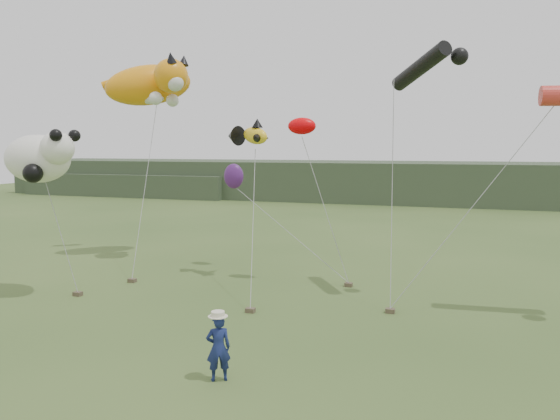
{
  "coord_description": "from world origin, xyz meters",
  "views": [
    {
      "loc": [
        6.63,
        -13.04,
        5.55
      ],
      "look_at": [
        1.18,
        3.0,
        3.59
      ],
      "focal_mm": 35.0,
      "sensor_mm": 36.0,
      "label": 1
    }
  ],
  "objects": [
    {
      "name": "cat_kite",
      "position": [
        -8.14,
        10.95,
        8.66
      ],
      "size": [
        5.76,
        4.48,
        2.64
      ],
      "color": "orange",
      "rests_on": "ground"
    },
    {
      "name": "tube_kites",
      "position": [
        8.54,
        6.93,
        7.72
      ],
      "size": [
        8.64,
        3.63,
        2.37
      ],
      "color": "black",
      "rests_on": "ground"
    },
    {
      "name": "headland",
      "position": [
        -3.11,
        44.69,
        1.92
      ],
      "size": [
        90.0,
        13.0,
        4.0
      ],
      "color": "#2D3D28",
      "rests_on": "ground"
    },
    {
      "name": "fish_kite",
      "position": [
        -2.1,
        8.37,
        6.05
      ],
      "size": [
        2.35,
        1.53,
        1.15
      ],
      "color": "yellow",
      "rests_on": "ground"
    },
    {
      "name": "misc_kites",
      "position": [
        -1.8,
        9.23,
        5.17
      ],
      "size": [
        4.86,
        2.5,
        3.08
      ],
      "color": "#EB0106",
      "rests_on": "ground"
    },
    {
      "name": "ground",
      "position": [
        0.0,
        0.0,
        0.0
      ],
      "size": [
        120.0,
        120.0,
        0.0
      ],
      "primitive_type": "plane",
      "color": "#385123",
      "rests_on": "ground"
    },
    {
      "name": "panda_kite",
      "position": [
        -8.12,
        3.1,
        5.17
      ],
      "size": [
        3.11,
        2.01,
        1.93
      ],
      "color": "white",
      "rests_on": "ground"
    },
    {
      "name": "festival_attendant",
      "position": [
        1.22,
        -1.69,
        0.8
      ],
      "size": [
        0.7,
        0.63,
        1.61
      ],
      "primitive_type": "imported",
      "rotation": [
        0.0,
        0.0,
        3.69
      ],
      "color": "navy",
      "rests_on": "ground"
    },
    {
      "name": "sandbag_anchors",
      "position": [
        -1.3,
        5.17,
        0.08
      ],
      "size": [
        11.69,
        4.86,
        0.15
      ],
      "color": "brown",
      "rests_on": "ground"
    }
  ]
}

